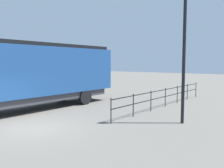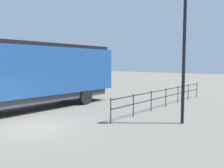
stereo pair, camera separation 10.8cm
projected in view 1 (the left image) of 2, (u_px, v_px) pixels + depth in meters
ground_plane at (33, 128)px, 11.09m from camera, size 120.00×120.00×0.00m
locomotive at (19, 73)px, 14.54m from camera, size 2.80×15.47×4.28m
lamp_post at (185, 31)px, 11.60m from camera, size 0.44×0.44×7.12m
platform_fence at (165, 95)px, 16.43m from camera, size 0.05×11.93×1.30m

